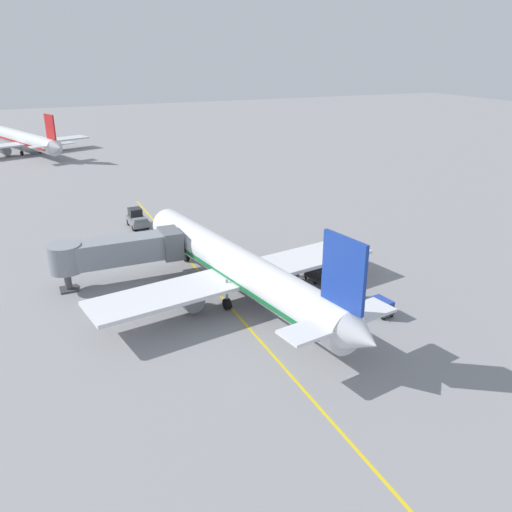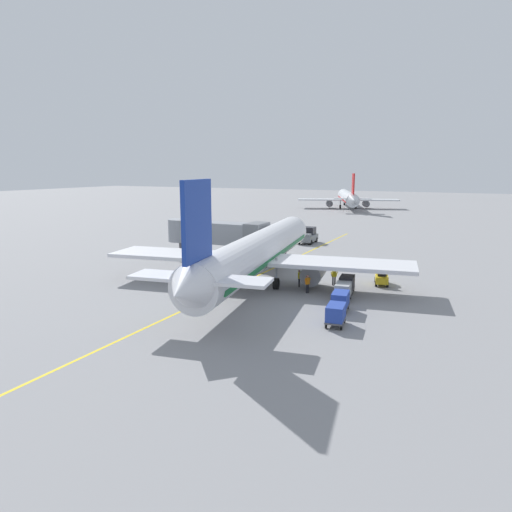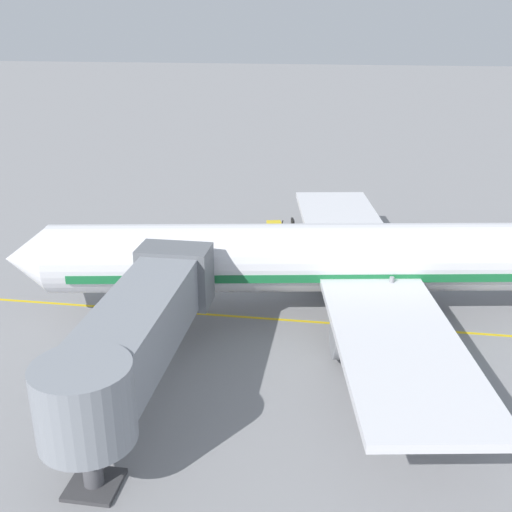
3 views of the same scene
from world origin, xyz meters
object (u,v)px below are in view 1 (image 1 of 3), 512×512
object	(u,v)px
ground_crew_loader	(274,279)
ground_crew_marshaller	(289,268)
ground_crew_wing_walker	(295,283)
safety_cone_nose_left	(216,253)
baggage_cart_third_in_train	(353,292)
baggage_tug_lead	(311,257)
baggage_cart_tail_end	(381,306)
distant_taxiing_airliner	(27,140)
jet_bridge	(117,251)
pushback_tractor	(137,219)
baggage_cart_second_in_train	(332,282)
safety_cone_nose_right	(206,251)
baggage_cart_front	(315,272)
parked_airliner	(238,267)

from	to	relation	value
ground_crew_loader	ground_crew_marshaller	distance (m)	3.55
ground_crew_wing_walker	safety_cone_nose_left	world-z (taller)	ground_crew_wing_walker
baggage_cart_third_in_train	baggage_tug_lead	bearing A→B (deg)	83.23
baggage_cart_third_in_train	baggage_cart_tail_end	world-z (taller)	same
distant_taxiing_airliner	ground_crew_loader	bearing A→B (deg)	-77.71
jet_bridge	pushback_tractor	size ratio (longest dim) A/B	3.02
baggage_cart_third_in_train	safety_cone_nose_left	distance (m)	18.82
baggage_cart_tail_end	jet_bridge	bearing A→B (deg)	139.67
baggage_tug_lead	baggage_cart_second_in_train	world-z (taller)	baggage_tug_lead
ground_crew_marshaller	pushback_tractor	bearing A→B (deg)	115.42
ground_crew_wing_walker	baggage_cart_second_in_train	bearing A→B (deg)	-17.39
jet_bridge	safety_cone_nose_right	xyz separation A→B (m)	(11.04, 4.18, -3.16)
safety_cone_nose_left	ground_crew_loader	bearing A→B (deg)	-77.94
baggage_cart_front	baggage_cart_second_in_train	world-z (taller)	same
baggage_tug_lead	baggage_cart_third_in_train	xyz separation A→B (m)	(-1.24, -10.43, 0.24)
baggage_cart_third_in_train	baggage_cart_tail_end	xyz separation A→B (m)	(0.68, -3.57, 0.00)
baggage_cart_front	ground_crew_wing_walker	xyz separation A→B (m)	(-3.25, -1.66, 0.00)
parked_airliner	baggage_cart_third_in_train	world-z (taller)	parked_airliner
pushback_tractor	baggage_cart_front	xyz separation A→B (m)	(13.23, -26.10, -0.15)
baggage_tug_lead	distant_taxiing_airliner	distance (m)	91.20
parked_airliner	distant_taxiing_airliner	size ratio (longest dim) A/B	1.09
baggage_cart_front	safety_cone_nose_right	distance (m)	14.77
baggage_cart_second_in_train	baggage_cart_third_in_train	size ratio (longest dim) A/B	1.00
baggage_cart_second_in_train	baggage_cart_tail_end	world-z (taller)	same
parked_airliner	baggage_cart_second_in_train	xyz separation A→B (m)	(9.38, -2.46, -2.24)
ground_crew_wing_walker	ground_crew_marshaller	world-z (taller)	same
pushback_tractor	jet_bridge	bearing A→B (deg)	-107.89
baggage_cart_second_in_train	baggage_cart_third_in_train	world-z (taller)	same
parked_airliner	baggage_cart_tail_end	size ratio (longest dim) A/B	12.56
baggage_tug_lead	baggage_cart_tail_end	bearing A→B (deg)	-92.26
parked_airliner	jet_bridge	size ratio (longest dim) A/B	2.75
safety_cone_nose_left	safety_cone_nose_right	world-z (taller)	same
ground_crew_loader	baggage_tug_lead	bearing A→B (deg)	32.62
baggage_cart_third_in_train	ground_crew_marshaller	bearing A→B (deg)	109.98
pushback_tractor	ground_crew_marshaller	size ratio (longest dim) A/B	2.66
baggage_cart_second_in_train	baggage_tug_lead	bearing A→B (deg)	76.32
baggage_cart_second_in_train	ground_crew_loader	xyz separation A→B (m)	(-5.20, 3.00, 0.00)
safety_cone_nose_right	pushback_tractor	bearing A→B (deg)	111.11
baggage_tug_lead	ground_crew_loader	size ratio (longest dim) A/B	1.60
jet_bridge	baggage_cart_second_in_train	bearing A→B (deg)	-29.67
distant_taxiing_airliner	parked_airliner	bearing A→B (deg)	-80.29
pushback_tractor	ground_crew_marshaller	xyz separation A→B (m)	(11.33, -23.85, -0.15)
ground_crew_loader	distant_taxiing_airliner	world-z (taller)	distant_taxiing_airliner
baggage_cart_tail_end	safety_cone_nose_left	bearing A→B (deg)	113.27
ground_crew_marshaller	distant_taxiing_airliner	world-z (taller)	distant_taxiing_airliner
parked_airliner	pushback_tractor	xyz separation A→B (m)	(-4.28, 26.46, -2.09)
baggage_cart_front	ground_crew_wing_walker	distance (m)	3.65
baggage_cart_second_in_train	ground_crew_loader	bearing A→B (deg)	150.02
jet_bridge	baggage_tug_lead	xyz separation A→B (m)	(21.24, -3.57, -2.74)
baggage_cart_tail_end	safety_cone_nose_right	size ratio (longest dim) A/B	5.03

